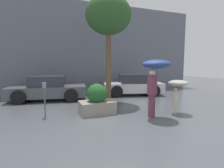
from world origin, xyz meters
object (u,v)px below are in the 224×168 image
Objects in this scene: planter_box at (97,101)px; parked_car_far at (132,85)px; person_child at (178,86)px; parked_car_near at (48,89)px; street_tree at (108,16)px; person_adult at (155,72)px; parking_meter at (44,92)px.

planter_box is 0.34× the size of parked_car_far.
person_child reaches higher than planter_box.
person_child reaches higher than parked_car_far.
parked_car_near is 0.80× the size of street_tree.
person_adult reaches higher than parked_car_far.
parked_car_far is at bearing -82.15° from parked_car_near.
planter_box is at bearing -144.56° from parked_car_near.
street_tree is 4.15× the size of parking_meter.
person_adult is (1.80, -1.18, 1.12)m from planter_box.
parked_car_far is at bearing 30.87° from parking_meter.
parked_car_far is 4.47m from street_tree.
parked_car_far is at bearing 78.34° from person_adult.
person_adult is 0.53× the size of parked_car_far.
planter_box is 1.05× the size of parking_meter.
person_child is (1.12, 0.13, -0.55)m from person_adult.
planter_box is 3.89m from parked_car_near.
planter_box is at bearing 170.52° from person_child.
person_adult is 1.25m from person_child.
parked_car_near is at bearing 133.35° from person_adult.
person_adult is 4.01m from parking_meter.
parked_car_far is 3.14× the size of parking_meter.
street_tree is at bearing -111.55° from parked_car_near.
planter_box is at bearing -121.85° from street_tree.
person_child is 0.25× the size of street_tree.
person_adult is at bearing -33.24° from planter_box.
parked_car_near is 4.99m from parked_car_far.
parking_meter is (-1.87, 0.28, 0.41)m from planter_box.
parking_meter is at bearing -173.55° from parked_car_near.
street_tree is at bearing 132.63° from person_child.
planter_box is at bearing 150.54° from parked_car_far.
person_adult is at bearing -163.22° from person_child.
parking_meter is at bearing -153.01° from street_tree.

